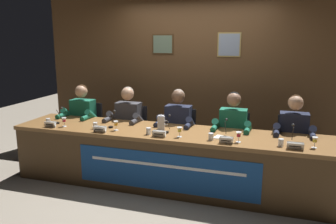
{
  "coord_description": "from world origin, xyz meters",
  "views": [
    {
      "loc": [
        1.31,
        -4.08,
        1.94
      ],
      "look_at": [
        0.0,
        0.0,
        1.0
      ],
      "focal_mm": 36.62,
      "sensor_mm": 36.0,
      "label": 1
    }
  ],
  "objects_px": {
    "water_cup_left": "(95,126)",
    "microphone_center": "(167,126)",
    "juice_glass_far_right": "(315,140)",
    "document_stack_right": "(223,138)",
    "juice_glass_left": "(116,124)",
    "panelist_far_left": "(80,118)",
    "nameplate_right": "(226,140)",
    "water_cup_far_left": "(48,122)",
    "panelist_right": "(232,130)",
    "microphone_left": "(112,122)",
    "panelist_center": "(177,126)",
    "water_cup_center": "(148,131)",
    "nameplate_far_left": "(50,124)",
    "microphone_far_right": "(292,137)",
    "juice_glass_right": "(239,135)",
    "chair_far_left": "(88,132)",
    "microphone_far_left": "(59,118)",
    "nameplate_center": "(159,134)",
    "water_pitcher_central": "(161,123)",
    "nameplate_left": "(100,129)",
    "panelist_left": "(126,122)",
    "water_cup_far_right": "(281,143)",
    "chair_center": "(180,141)",
    "juice_glass_far_left": "(64,120)",
    "panelist_far_right": "(293,135)",
    "microphone_right": "(225,131)",
    "chair_far_right": "(291,151)",
    "chair_right": "(233,146)",
    "chair_left": "(132,136)",
    "juice_glass_center": "(180,130)"
  },
  "relations": [
    {
      "from": "water_cup_left",
      "to": "microphone_center",
      "type": "bearing_deg",
      "value": 7.84
    },
    {
      "from": "juice_glass_far_right",
      "to": "document_stack_right",
      "type": "relative_size",
      "value": 0.52
    },
    {
      "from": "juice_glass_left",
      "to": "microphone_center",
      "type": "bearing_deg",
      "value": 10.17
    },
    {
      "from": "panelist_far_left",
      "to": "nameplate_right",
      "type": "height_order",
      "value": "panelist_far_left"
    },
    {
      "from": "water_cup_far_left",
      "to": "panelist_right",
      "type": "height_order",
      "value": "panelist_right"
    },
    {
      "from": "microphone_left",
      "to": "document_stack_right",
      "type": "distance_m",
      "value": 1.52
    },
    {
      "from": "panelist_center",
      "to": "water_cup_center",
      "type": "height_order",
      "value": "panelist_center"
    },
    {
      "from": "juice_glass_far_right",
      "to": "microphone_center",
      "type": "bearing_deg",
      "value": 176.2
    },
    {
      "from": "nameplate_far_left",
      "to": "microphone_far_right",
      "type": "relative_size",
      "value": 0.74
    },
    {
      "from": "juice_glass_left",
      "to": "water_cup_left",
      "type": "distance_m",
      "value": 0.3
    },
    {
      "from": "juice_glass_right",
      "to": "microphone_far_right",
      "type": "bearing_deg",
      "value": 12.25
    },
    {
      "from": "chair_far_left",
      "to": "microphone_far_left",
      "type": "bearing_deg",
      "value": -93.7
    },
    {
      "from": "nameplate_center",
      "to": "water_pitcher_central",
      "type": "relative_size",
      "value": 0.8
    },
    {
      "from": "nameplate_left",
      "to": "juice_glass_right",
      "type": "height_order",
      "value": "juice_glass_right"
    },
    {
      "from": "panelist_left",
      "to": "nameplate_center",
      "type": "bearing_deg",
      "value": -42.88
    },
    {
      "from": "microphone_left",
      "to": "water_cup_far_right",
      "type": "bearing_deg",
      "value": -4.68
    },
    {
      "from": "chair_center",
      "to": "panelist_right",
      "type": "relative_size",
      "value": 0.73
    },
    {
      "from": "panelist_right",
      "to": "water_cup_far_right",
      "type": "height_order",
      "value": "panelist_right"
    },
    {
      "from": "juice_glass_far_left",
      "to": "water_pitcher_central",
      "type": "xyz_separation_m",
      "value": [
        1.31,
        0.25,
        0.01
      ]
    },
    {
      "from": "microphone_center",
      "to": "juice_glass_right",
      "type": "relative_size",
      "value": 1.74
    },
    {
      "from": "panelist_far_left",
      "to": "juice_glass_far_right",
      "type": "xyz_separation_m",
      "value": [
        3.29,
        -0.58,
        0.12
      ]
    },
    {
      "from": "microphone_left",
      "to": "microphone_center",
      "type": "distance_m",
      "value": 0.79
    },
    {
      "from": "water_cup_far_left",
      "to": "microphone_far_right",
      "type": "bearing_deg",
      "value": 1.76
    },
    {
      "from": "microphone_far_left",
      "to": "juice_glass_left",
      "type": "height_order",
      "value": "microphone_far_left"
    },
    {
      "from": "document_stack_right",
      "to": "microphone_far_left",
      "type": "bearing_deg",
      "value": 179.02
    },
    {
      "from": "juice_glass_far_right",
      "to": "juice_glass_left",
      "type": "bearing_deg",
      "value": -179.89
    },
    {
      "from": "juice_glass_far_right",
      "to": "chair_far_left",
      "type": "bearing_deg",
      "value": 166.68
    },
    {
      "from": "water_cup_far_right",
      "to": "document_stack_right",
      "type": "xyz_separation_m",
      "value": [
        -0.66,
        0.11,
        -0.03
      ]
    },
    {
      "from": "nameplate_center",
      "to": "panelist_far_right",
      "type": "xyz_separation_m",
      "value": [
        1.57,
        0.7,
        -0.08
      ]
    },
    {
      "from": "microphone_right",
      "to": "chair_far_right",
      "type": "bearing_deg",
      "value": 39.41
    },
    {
      "from": "nameplate_left",
      "to": "nameplate_far_left",
      "type": "bearing_deg",
      "value": 178.18
    },
    {
      "from": "panelist_left",
      "to": "document_stack_right",
      "type": "height_order",
      "value": "panelist_left"
    },
    {
      "from": "panelist_far_right",
      "to": "water_pitcher_central",
      "type": "height_order",
      "value": "panelist_far_right"
    },
    {
      "from": "chair_right",
      "to": "document_stack_right",
      "type": "xyz_separation_m",
      "value": [
        -0.04,
        -0.72,
        0.32
      ]
    },
    {
      "from": "panelist_left",
      "to": "water_cup_far_right",
      "type": "height_order",
      "value": "panelist_left"
    },
    {
      "from": "chair_left",
      "to": "panelist_left",
      "type": "xyz_separation_m",
      "value": [
        0.0,
        -0.2,
        0.28
      ]
    },
    {
      "from": "chair_center",
      "to": "water_cup_far_right",
      "type": "xyz_separation_m",
      "value": [
        1.39,
        -0.83,
        0.35
      ]
    },
    {
      "from": "water_cup_left",
      "to": "chair_right",
      "type": "distance_m",
      "value": 1.93
    },
    {
      "from": "panelist_far_left",
      "to": "juice_glass_center",
      "type": "relative_size",
      "value": 9.88
    },
    {
      "from": "nameplate_center",
      "to": "microphone_far_right",
      "type": "bearing_deg",
      "value": 7.61
    },
    {
      "from": "panelist_far_left",
      "to": "juice_glass_center",
      "type": "distance_m",
      "value": 1.88
    },
    {
      "from": "water_cup_left",
      "to": "juice_glass_center",
      "type": "relative_size",
      "value": 0.69
    },
    {
      "from": "nameplate_left",
      "to": "panelist_far_left",
      "type": "bearing_deg",
      "value": 135.28
    },
    {
      "from": "chair_left",
      "to": "microphone_far_left",
      "type": "bearing_deg",
      "value": -140.32
    },
    {
      "from": "panelist_left",
      "to": "chair_right",
      "type": "relative_size",
      "value": 1.36
    },
    {
      "from": "juice_glass_far_left",
      "to": "panelist_far_right",
      "type": "xyz_separation_m",
      "value": [
        2.96,
        0.62,
        -0.12
      ]
    },
    {
      "from": "nameplate_far_left",
      "to": "nameplate_right",
      "type": "relative_size",
      "value": 1.0
    },
    {
      "from": "water_cup_far_left",
      "to": "chair_center",
      "type": "distance_m",
      "value": 1.9
    },
    {
      "from": "nameplate_right",
      "to": "document_stack_right",
      "type": "bearing_deg",
      "value": 107.03
    },
    {
      "from": "chair_right",
      "to": "chair_center",
      "type": "bearing_deg",
      "value": 180.0
    }
  ]
}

